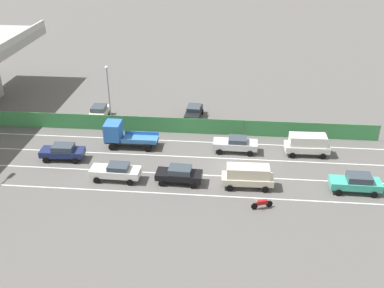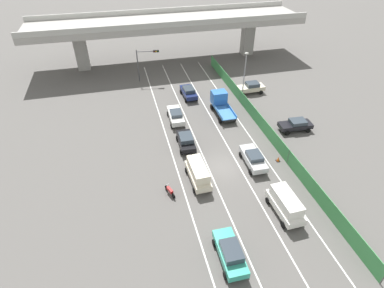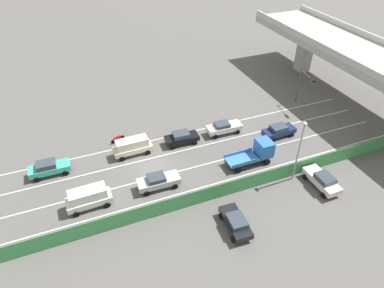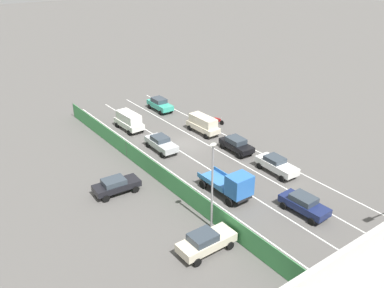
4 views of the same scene
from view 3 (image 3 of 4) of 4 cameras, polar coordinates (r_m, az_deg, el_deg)
The scene contains 21 objects.
ground_plane at distance 40.46m, azimuth -6.50°, elevation -3.91°, with size 300.00×300.00×0.00m, color #565451.
lane_line_left_edge at distance 45.87m, azimuth -0.89°, elevation 1.92°, with size 0.14×48.51×0.01m, color silver.
lane_line_mid_left at distance 43.27m, azimuth 0.77°, elevation -0.52°, with size 0.14×48.51×0.01m, color silver.
lane_line_mid_right at distance 40.80m, azimuth 2.65°, elevation -3.25°, with size 0.14×48.51×0.01m, color silver.
lane_line_right_edge at distance 38.49m, azimuth 4.77°, elevation -6.33°, with size 0.14×48.51×0.01m, color silver.
elevated_overpass at distance 53.38m, azimuth 29.20°, elevation 10.81°, with size 49.69×9.95×8.59m.
green_fence at distance 36.56m, azimuth 6.25°, elevation -7.27°, with size 0.10×44.61×1.86m.
car_van_cream at distance 42.09m, azimuth -9.88°, elevation -0.31°, with size 2.00×4.72×2.14m.
car_hatchback_white at distance 45.47m, azimuth 5.30°, elevation 2.77°, with size 2.04×4.70×1.63m.
car_sedan_navy at distance 46.08m, azimuth 14.23°, elevation 2.20°, with size 2.09×4.42×1.63m.
car_van_white at distance 36.48m, azimuth -16.83°, elevation -8.46°, with size 2.13×4.56×2.22m.
car_sedan_black at distance 43.44m, azimuth -1.75°, elevation 1.11°, with size 2.12×4.34×1.62m.
car_sedan_silver at distance 37.37m, azimuth -5.65°, elevation -6.11°, with size 2.08×4.66×1.63m.
car_taxi_teal at distance 41.97m, azimuth -22.70°, elevation -3.65°, with size 1.99×4.51×1.74m.
flatbed_truck_blue at distance 40.98m, azimuth 10.83°, elevation -1.31°, with size 2.37×5.57×2.72m.
motorcycle at distance 45.00m, azimuth -12.25°, elevation 0.90°, with size 0.86×1.87×0.93m.
parked_sedan_dark at distance 33.57m, azimuth 7.29°, elevation -12.72°, with size 4.36×2.19×1.51m.
parked_sedan_cream at distance 39.82m, azimuth 20.83°, elevation -5.61°, with size 4.56×2.04×1.71m.
traffic_light at distance 52.49m, azimuth 18.13°, elevation 9.70°, with size 3.68×0.85×5.42m.
street_lamp at distance 37.63m, azimuth 17.45°, elevation -0.36°, with size 0.60×0.36×7.55m.
traffic_cone at distance 35.67m, azimuth -4.34°, elevation -10.07°, with size 0.47×0.47×0.57m.
Camera 3 is at (29.95, -7.18, 26.24)m, focal length 32.11 mm.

